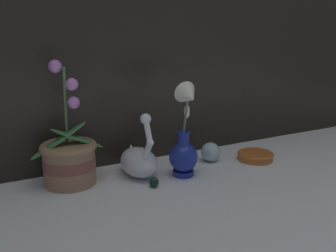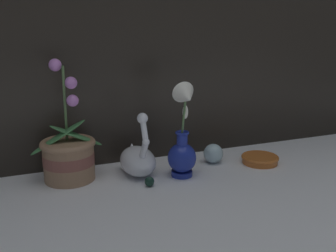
{
  "view_description": "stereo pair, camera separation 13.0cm",
  "coord_description": "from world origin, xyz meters",
  "px_view_note": "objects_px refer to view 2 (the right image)",
  "views": [
    {
      "loc": [
        -0.58,
        -0.98,
        0.5
      ],
      "look_at": [
        -0.01,
        0.13,
        0.16
      ],
      "focal_mm": 42.0,
      "sensor_mm": 36.0,
      "label": 1
    },
    {
      "loc": [
        -0.46,
        -1.04,
        0.5
      ],
      "look_at": [
        -0.01,
        0.13,
        0.16
      ],
      "focal_mm": 42.0,
      "sensor_mm": 36.0,
      "label": 2
    }
  ],
  "objects_px": {
    "orchid_potted_plant": "(69,155)",
    "amber_dish": "(260,159)",
    "glass_sphere": "(213,153)",
    "swan_figurine": "(138,159)",
    "blue_vase": "(183,144)"
  },
  "relations": [
    {
      "from": "glass_sphere",
      "to": "amber_dish",
      "type": "height_order",
      "value": "glass_sphere"
    },
    {
      "from": "blue_vase",
      "to": "glass_sphere",
      "type": "bearing_deg",
      "value": 27.1
    },
    {
      "from": "orchid_potted_plant",
      "to": "swan_figurine",
      "type": "distance_m",
      "value": 0.22
    },
    {
      "from": "orchid_potted_plant",
      "to": "amber_dish",
      "type": "relative_size",
      "value": 2.91
    },
    {
      "from": "orchid_potted_plant",
      "to": "glass_sphere",
      "type": "relative_size",
      "value": 5.51
    },
    {
      "from": "blue_vase",
      "to": "swan_figurine",
      "type": "bearing_deg",
      "value": 151.27
    },
    {
      "from": "orchid_potted_plant",
      "to": "blue_vase",
      "type": "xyz_separation_m",
      "value": [
        0.35,
        -0.11,
        0.03
      ]
    },
    {
      "from": "orchid_potted_plant",
      "to": "amber_dish",
      "type": "bearing_deg",
      "value": -8.24
    },
    {
      "from": "orchid_potted_plant",
      "to": "blue_vase",
      "type": "distance_m",
      "value": 0.37
    },
    {
      "from": "blue_vase",
      "to": "glass_sphere",
      "type": "relative_size",
      "value": 4.49
    },
    {
      "from": "orchid_potted_plant",
      "to": "swan_figurine",
      "type": "xyz_separation_m",
      "value": [
        0.22,
        -0.04,
        -0.03
      ]
    },
    {
      "from": "blue_vase",
      "to": "glass_sphere",
      "type": "distance_m",
      "value": 0.19
    },
    {
      "from": "blue_vase",
      "to": "glass_sphere",
      "type": "xyz_separation_m",
      "value": [
        0.15,
        0.08,
        -0.08
      ]
    },
    {
      "from": "glass_sphere",
      "to": "orchid_potted_plant",
      "type": "bearing_deg",
      "value": 176.29
    },
    {
      "from": "swan_figurine",
      "to": "blue_vase",
      "type": "distance_m",
      "value": 0.16
    }
  ]
}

